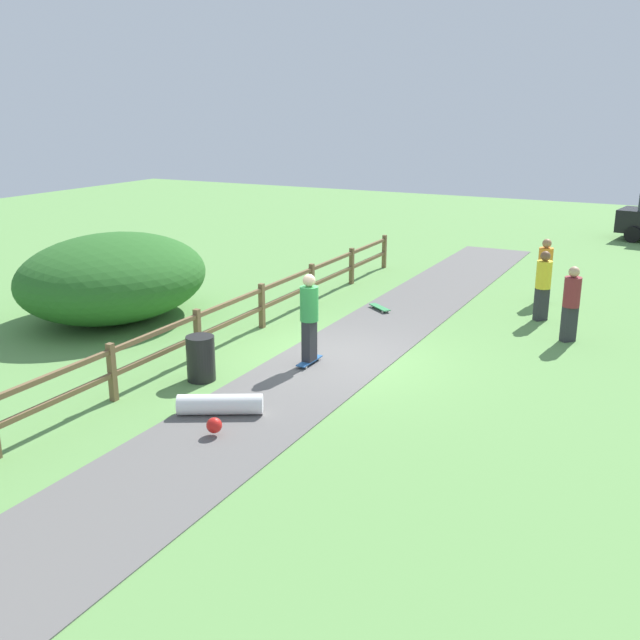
{
  "coord_description": "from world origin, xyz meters",
  "views": [
    {
      "loc": [
        6.43,
        -13.05,
        5.18
      ],
      "look_at": [
        -0.09,
        -0.49,
        1.0
      ],
      "focal_mm": 40.61,
      "sensor_mm": 36.0,
      "label": 1
    }
  ],
  "objects_px": {
    "bush_large": "(114,277)",
    "bystander_maroon": "(571,300)",
    "skater_fallen": "(220,406)",
    "bystander_yellow": "(543,282)",
    "bystander_orange": "(545,268)",
    "skateboard_loose": "(380,307)",
    "trash_bin": "(201,358)",
    "skater_riding": "(309,314)"
  },
  "relations": [
    {
      "from": "bystander_orange",
      "to": "bystander_yellow",
      "type": "height_order",
      "value": "bystander_yellow"
    },
    {
      "from": "bystander_yellow",
      "to": "skater_fallen",
      "type": "bearing_deg",
      "value": -113.43
    },
    {
      "from": "bystander_maroon",
      "to": "skateboard_loose",
      "type": "bearing_deg",
      "value": 175.29
    },
    {
      "from": "bystander_maroon",
      "to": "bystander_orange",
      "type": "distance_m",
      "value": 3.48
    },
    {
      "from": "bush_large",
      "to": "bystander_maroon",
      "type": "xyz_separation_m",
      "value": [
        10.53,
        3.34,
        -0.11
      ]
    },
    {
      "from": "trash_bin",
      "to": "skateboard_loose",
      "type": "height_order",
      "value": "trash_bin"
    },
    {
      "from": "bystander_orange",
      "to": "bush_large",
      "type": "bearing_deg",
      "value": -144.7
    },
    {
      "from": "skateboard_loose",
      "to": "skater_riding",
      "type": "bearing_deg",
      "value": -85.77
    },
    {
      "from": "bush_large",
      "to": "skater_fallen",
      "type": "distance_m",
      "value": 7.08
    },
    {
      "from": "skateboard_loose",
      "to": "bystander_yellow",
      "type": "height_order",
      "value": "bystander_yellow"
    },
    {
      "from": "skater_riding",
      "to": "bystander_maroon",
      "type": "bearing_deg",
      "value": 42.63
    },
    {
      "from": "trash_bin",
      "to": "skater_fallen",
      "type": "distance_m",
      "value": 1.89
    },
    {
      "from": "bystander_maroon",
      "to": "bystander_orange",
      "type": "relative_size",
      "value": 0.99
    },
    {
      "from": "bush_large",
      "to": "bystander_maroon",
      "type": "bearing_deg",
      "value": 17.6
    },
    {
      "from": "skater_riding",
      "to": "bystander_yellow",
      "type": "relative_size",
      "value": 1.09
    },
    {
      "from": "bush_large",
      "to": "skater_fallen",
      "type": "relative_size",
      "value": 3.47
    },
    {
      "from": "bush_large",
      "to": "skater_riding",
      "type": "bearing_deg",
      "value": -7.7
    },
    {
      "from": "skater_fallen",
      "to": "bystander_maroon",
      "type": "bearing_deg",
      "value": 57.09
    },
    {
      "from": "skater_fallen",
      "to": "bystander_orange",
      "type": "relative_size",
      "value": 0.84
    },
    {
      "from": "skater_fallen",
      "to": "bystander_yellow",
      "type": "relative_size",
      "value": 0.83
    },
    {
      "from": "skateboard_loose",
      "to": "skater_fallen",
      "type": "bearing_deg",
      "value": -88.5
    },
    {
      "from": "bystander_yellow",
      "to": "bush_large",
      "type": "bearing_deg",
      "value": -153.51
    },
    {
      "from": "trash_bin",
      "to": "skater_riding",
      "type": "height_order",
      "value": "skater_riding"
    },
    {
      "from": "bush_large",
      "to": "skater_fallen",
      "type": "xyz_separation_m",
      "value": [
        5.88,
        -3.85,
        -0.88
      ]
    },
    {
      "from": "skater_riding",
      "to": "skater_fallen",
      "type": "bearing_deg",
      "value": -92.61
    },
    {
      "from": "skateboard_loose",
      "to": "bystander_maroon",
      "type": "xyz_separation_m",
      "value": [
        4.85,
        -0.4,
        0.88
      ]
    },
    {
      "from": "bystander_maroon",
      "to": "bystander_orange",
      "type": "xyz_separation_m",
      "value": [
        -1.21,
        3.26,
        0.01
      ]
    },
    {
      "from": "trash_bin",
      "to": "skater_riding",
      "type": "xyz_separation_m",
      "value": [
        1.48,
        1.74,
        0.65
      ]
    },
    {
      "from": "skater_riding",
      "to": "bystander_yellow",
      "type": "xyz_separation_m",
      "value": [
        3.61,
        5.61,
        -0.12
      ]
    },
    {
      "from": "bystander_orange",
      "to": "bystander_yellow",
      "type": "distance_m",
      "value": 1.83
    },
    {
      "from": "skater_riding",
      "to": "bystander_yellow",
      "type": "distance_m",
      "value": 6.67
    },
    {
      "from": "bystander_orange",
      "to": "skateboard_loose",
      "type": "bearing_deg",
      "value": -141.86
    },
    {
      "from": "bush_large",
      "to": "bystander_maroon",
      "type": "relative_size",
      "value": 2.92
    },
    {
      "from": "skater_fallen",
      "to": "bystander_maroon",
      "type": "distance_m",
      "value": 8.6
    },
    {
      "from": "skateboard_loose",
      "to": "bystander_maroon",
      "type": "height_order",
      "value": "bystander_maroon"
    },
    {
      "from": "skateboard_loose",
      "to": "bystander_orange",
      "type": "bearing_deg",
      "value": 38.14
    },
    {
      "from": "skateboard_loose",
      "to": "bystander_maroon",
      "type": "relative_size",
      "value": 0.43
    },
    {
      "from": "bush_large",
      "to": "bystander_yellow",
      "type": "relative_size",
      "value": 2.89
    },
    {
      "from": "skater_riding",
      "to": "bystander_orange",
      "type": "xyz_separation_m",
      "value": [
        3.3,
        7.41,
        -0.13
      ]
    },
    {
      "from": "bystander_maroon",
      "to": "bush_large",
      "type": "bearing_deg",
      "value": -162.4
    },
    {
      "from": "skater_riding",
      "to": "bystander_yellow",
      "type": "bearing_deg",
      "value": 57.26
    },
    {
      "from": "skater_riding",
      "to": "skater_fallen",
      "type": "distance_m",
      "value": 3.17
    }
  ]
}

